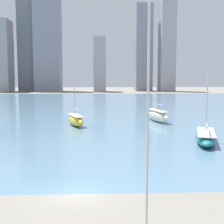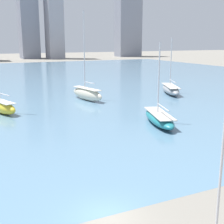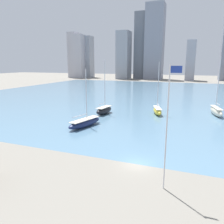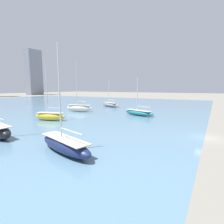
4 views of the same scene
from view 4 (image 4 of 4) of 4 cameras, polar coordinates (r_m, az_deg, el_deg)
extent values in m
plane|color=gray|center=(30.72, 28.04, -7.36)|extent=(500.00, 500.00, 0.00)
cube|color=gray|center=(211.56, -24.18, 11.65)|extent=(15.73, 9.45, 47.81)
ellipsoid|color=#1E757F|center=(48.94, 8.79, -0.26)|extent=(5.31, 9.97, 1.44)
cube|color=#BCB7AD|center=(48.85, 8.81, 0.52)|extent=(4.35, 8.17, 0.10)
cube|color=#2D2D33|center=(49.00, 8.78, -0.72)|extent=(0.67, 1.70, 0.65)
cylinder|color=silver|center=(48.94, 8.26, 5.86)|extent=(0.18, 0.18, 8.95)
cylinder|color=silver|center=(47.77, 10.27, 1.71)|extent=(1.48, 4.37, 0.14)
ellipsoid|color=yellow|center=(43.40, -19.55, -1.39)|extent=(4.15, 7.77, 1.86)
cube|color=silver|center=(43.27, -19.60, -0.24)|extent=(3.40, 6.37, 0.10)
cube|color=#2D2D33|center=(43.48, -19.52, -2.05)|extent=(0.58, 1.34, 0.84)
cylinder|color=silver|center=(43.19, -20.63, 8.00)|extent=(0.18, 0.18, 12.37)
cylinder|color=silver|center=(42.57, -18.43, 1.25)|extent=(1.18, 3.18, 0.14)
ellipsoid|color=#19234C|center=(21.71, -15.18, -10.44)|extent=(4.72, 10.04, 1.73)
cube|color=beige|center=(21.47, -15.26, -8.37)|extent=(3.87, 8.23, 0.10)
cube|color=#2D2D33|center=(21.86, -15.14, -11.62)|extent=(0.59, 1.74, 0.78)
cylinder|color=silver|center=(21.28, -16.79, 6.50)|extent=(0.18, 0.18, 10.93)
cylinder|color=silver|center=(19.93, -13.23, -6.14)|extent=(1.25, 4.35, 0.14)
cylinder|color=silver|center=(30.36, -32.75, -1.85)|extent=(0.58, 3.05, 0.14)
ellipsoid|color=beige|center=(56.98, -10.69, 1.21)|extent=(3.56, 9.22, 2.18)
cube|color=beige|center=(56.87, -10.71, 2.25)|extent=(2.92, 7.56, 0.10)
cube|color=#2D2D33|center=(57.05, -10.67, 0.61)|extent=(0.49, 1.63, 0.98)
cylinder|color=silver|center=(56.97, -11.49, 9.13)|extent=(0.18, 0.18, 13.58)
cylinder|color=silver|center=(56.33, -9.94, 3.39)|extent=(0.78, 3.13, 0.14)
ellipsoid|color=gray|center=(70.83, -0.63, 2.43)|extent=(6.47, 10.63, 1.67)
cube|color=#BCB7AD|center=(70.76, -0.64, 3.06)|extent=(5.31, 8.72, 0.10)
cube|color=#2D2D33|center=(70.88, -0.63, 2.06)|extent=(0.89, 1.80, 0.75)
cylinder|color=silver|center=(71.16, -1.01, 6.97)|extent=(0.18, 0.18, 9.53)
cylinder|color=silver|center=(69.31, 0.18, 3.91)|extent=(2.08, 4.61, 0.14)
camera|label=1|loc=(37.57, 64.37, 4.54)|focal=50.00mm
camera|label=2|loc=(27.24, 64.83, 9.87)|focal=50.00mm
camera|label=3|loc=(45.62, 68.01, 10.89)|focal=35.00mm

